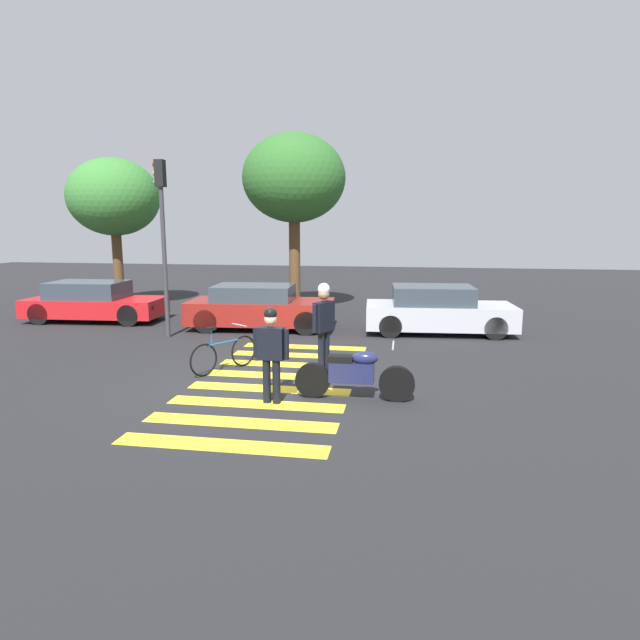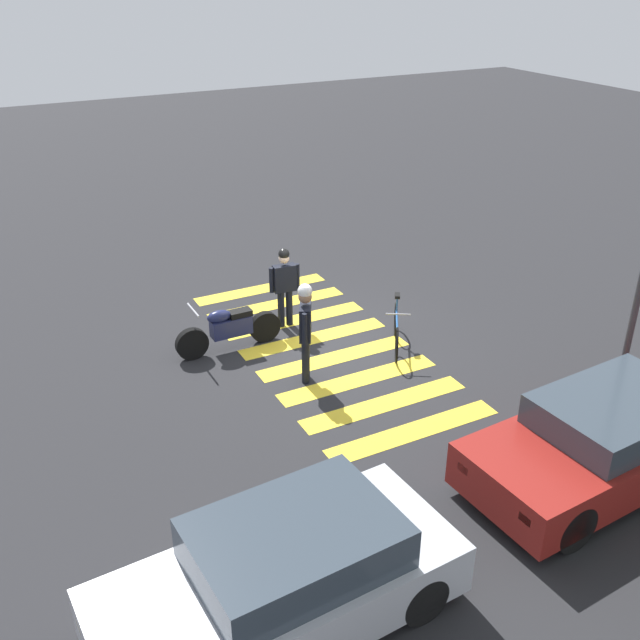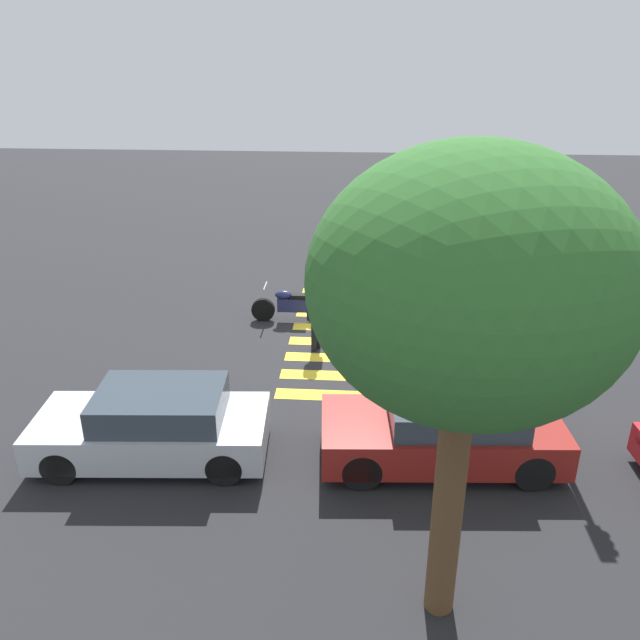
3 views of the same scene
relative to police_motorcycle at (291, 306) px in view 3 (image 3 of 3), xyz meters
The scene contains 10 objects.
ground_plane 1.90m from the police_motorcycle, 154.54° to the left, with size 60.00×60.00×0.00m, color #232326.
police_motorcycle is the anchor object (origin of this frame).
leaning_bicycle 3.26m from the police_motorcycle, 154.23° to the left, with size 0.97×1.53×1.01m.
officer_on_foot 2.00m from the police_motorcycle, 115.65° to the left, with size 0.42×0.63×1.91m.
officer_by_motorcycle 1.56m from the police_motorcycle, 162.38° to the right, with size 0.65×0.24×1.71m.
crosswalk_stripes 1.90m from the police_motorcycle, 154.54° to the left, with size 3.13×6.75×0.01m.
car_maroon_wagon 7.05m from the police_motorcycle, 119.47° to the left, with size 4.40×2.09×1.32m.
car_silver_sedan 6.60m from the police_motorcycle, 74.39° to the left, with size 4.29×2.08×1.37m.
traffic_light_pole 7.75m from the police_motorcycle, 141.43° to the left, with size 0.33×0.24×4.79m.
street_tree_mid 10.80m from the police_motorcycle, 108.06° to the left, with size 3.58×3.58×6.20m.
Camera 3 is at (-0.27, 15.25, 7.07)m, focal length 36.06 mm.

